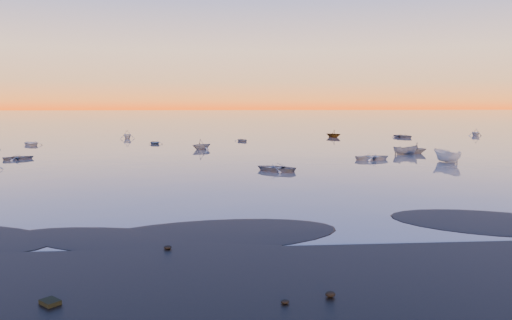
{
  "coord_description": "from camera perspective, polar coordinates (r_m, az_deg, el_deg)",
  "views": [
    {
      "loc": [
        -6.86,
        -27.7,
        7.44
      ],
      "look_at": [
        -2.46,
        28.0,
        0.85
      ],
      "focal_mm": 35.0,
      "sensor_mm": 36.0,
      "label": 1
    }
  ],
  "objects": [
    {
      "name": "moored_fleet",
      "position": [
        81.33,
        0.34,
        1.48
      ],
      "size": [
        124.0,
        58.0,
        1.2
      ],
      "primitive_type": null,
      "color": "silver",
      "rests_on": "ground"
    },
    {
      "name": "boat_near_right",
      "position": [
        75.41,
        17.77,
        0.75
      ],
      "size": [
        3.48,
        3.38,
        1.17
      ],
      "primitive_type": "imported",
      "rotation": [
        0.0,
        0.0,
        3.89
      ],
      "color": "slate",
      "rests_on": "ground"
    },
    {
      "name": "ground",
      "position": [
        128.1,
        -1.44,
        3.4
      ],
      "size": [
        600.0,
        600.0,
        0.0
      ],
      "primitive_type": "plane",
      "color": "#665D55",
      "rests_on": "ground"
    },
    {
      "name": "boat_near_center",
      "position": [
        73.18,
        16.69,
        0.61
      ],
      "size": [
        1.8,
        3.74,
        1.26
      ],
      "primitive_type": "imported",
      "rotation": [
        0.0,
        0.0,
        1.64
      ],
      "color": "slate",
      "rests_on": "ground"
    },
    {
      "name": "mud_lobes",
      "position": [
        28.54,
        9.65,
        -8.45
      ],
      "size": [
        140.0,
        6.0,
        0.07
      ],
      "primitive_type": null,
      "color": "black",
      "rests_on": "ground"
    }
  ]
}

